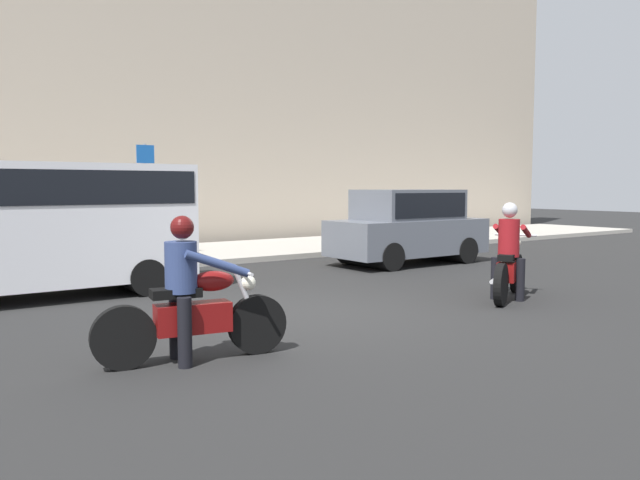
% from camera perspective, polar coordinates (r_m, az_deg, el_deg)
% --- Properties ---
extents(ground_plane, '(80.00, 80.00, 0.00)m').
position_cam_1_polar(ground_plane, '(9.54, -1.40, -6.51)').
color(ground_plane, black).
extents(sidewalk_slab, '(40.00, 4.40, 0.14)m').
position_cam_1_polar(sidewalk_slab, '(16.70, -16.89, -1.56)').
color(sidewalk_slab, '#A8A399').
rests_on(sidewalk_slab, ground_plane).
extents(building_facade, '(40.00, 1.40, 12.31)m').
position_cam_1_polar(building_facade, '(20.31, -20.51, 16.73)').
color(building_facade, '#B7A893').
rests_on(building_facade, ground_plane).
extents(motorcycle_with_rider_denim_blue, '(2.11, 0.75, 1.58)m').
position_cam_1_polar(motorcycle_with_rider_denim_blue, '(6.93, -11.52, -5.52)').
color(motorcycle_with_rider_denim_blue, black).
rests_on(motorcycle_with_rider_denim_blue, ground_plane).
extents(motorcycle_with_rider_crimson, '(1.94, 1.14, 1.62)m').
position_cam_1_polar(motorcycle_with_rider_crimson, '(10.99, 16.72, -1.73)').
color(motorcycle_with_rider_crimson, black).
rests_on(motorcycle_with_rider_crimson, ground_plane).
extents(parked_van_white, '(4.93, 1.96, 2.26)m').
position_cam_1_polar(parked_van_white, '(11.60, -24.04, 1.66)').
color(parked_van_white, silver).
rests_on(parked_van_white, ground_plane).
extents(parked_hatchback_slate_gray, '(3.93, 1.76, 1.80)m').
position_cam_1_polar(parked_hatchback_slate_gray, '(15.43, 7.93, 1.31)').
color(parked_hatchback_slate_gray, slate).
rests_on(parked_hatchback_slate_gray, ground_plane).
extents(street_sign_post, '(0.44, 0.08, 2.77)m').
position_cam_1_polar(street_sign_post, '(16.06, -15.45, 4.43)').
color(street_sign_post, gray).
rests_on(street_sign_post, sidewalk_slab).
extents(pedestrian_bystander, '(0.34, 0.34, 1.73)m').
position_cam_1_polar(pedestrian_bystander, '(16.91, -25.60, 1.93)').
color(pedestrian_bystander, black).
rests_on(pedestrian_bystander, sidewalk_slab).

